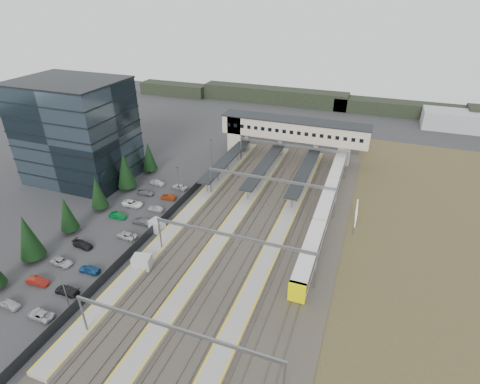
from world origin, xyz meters
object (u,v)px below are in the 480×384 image
at_px(relay_cabin_near, 142,262).
at_px(train, 326,204).
at_px(billboard, 356,214).
at_px(footbridge, 284,130).
at_px(relay_cabin_far, 157,226).
at_px(office_building, 77,131).

distance_m(relay_cabin_near, train, 39.72).
height_order(train, billboard, billboard).
height_order(relay_cabin_near, footbridge, footbridge).
xyz_separation_m(footbridge, train, (16.30, -25.88, -5.97)).
relative_size(relay_cabin_far, billboard, 0.52).
bearing_deg(relay_cabin_near, office_building, 142.78).
bearing_deg(relay_cabin_near, footbridge, 79.43).
xyz_separation_m(train, billboard, (6.38, -4.15, 1.42)).
bearing_deg(relay_cabin_near, billboard, 37.48).
relative_size(footbridge, train, 0.71).
xyz_separation_m(relay_cabin_near, footbridge, (10.33, 55.35, 6.65)).
height_order(office_building, relay_cabin_far, office_building).
distance_m(relay_cabin_near, billboard, 41.65).
bearing_deg(billboard, footbridge, 127.06).
relative_size(office_building, relay_cabin_far, 7.81).
bearing_deg(footbridge, office_building, -145.53).
relative_size(office_building, footbridge, 0.60).
height_order(relay_cabin_near, relay_cabin_far, relay_cabin_near).
distance_m(footbridge, train, 31.17).
bearing_deg(relay_cabin_far, relay_cabin_near, -71.56).
relative_size(footbridge, billboard, 6.80).
bearing_deg(office_building, train, 3.92).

